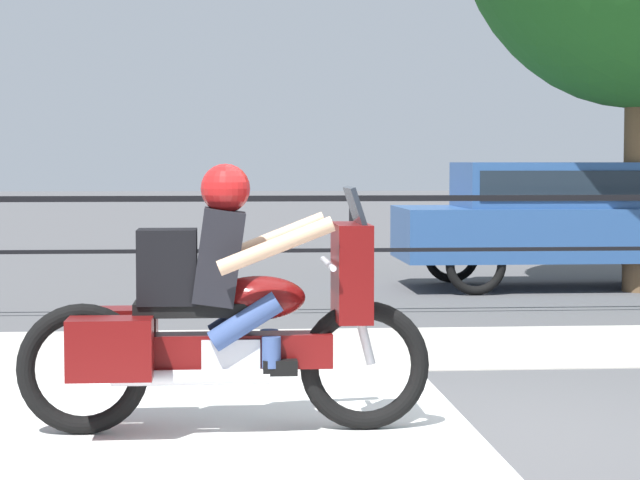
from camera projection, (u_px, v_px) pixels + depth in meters
ground_plane at (451, 435)px, 7.28m from camera, size 120.00×120.00×0.00m
sidewalk_band at (378, 347)px, 10.67m from camera, size 44.00×2.40×0.01m
crosswalk_band at (168, 447)px, 6.95m from camera, size 3.61×6.00×0.01m
fence_railing at (351, 222)px, 12.76m from camera, size 36.00×0.05×1.25m
motorcycle at (221, 313)px, 7.31m from camera, size 2.43×0.76×1.58m
parked_car at (559, 216)px, 15.69m from camera, size 4.25×1.70×1.58m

